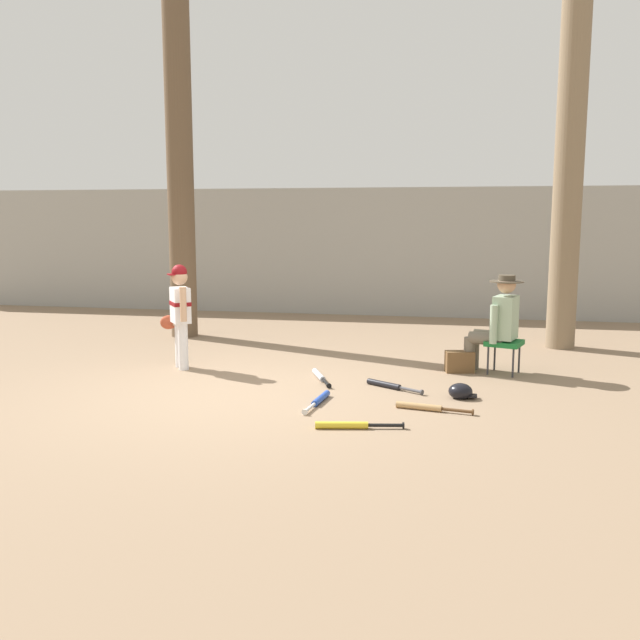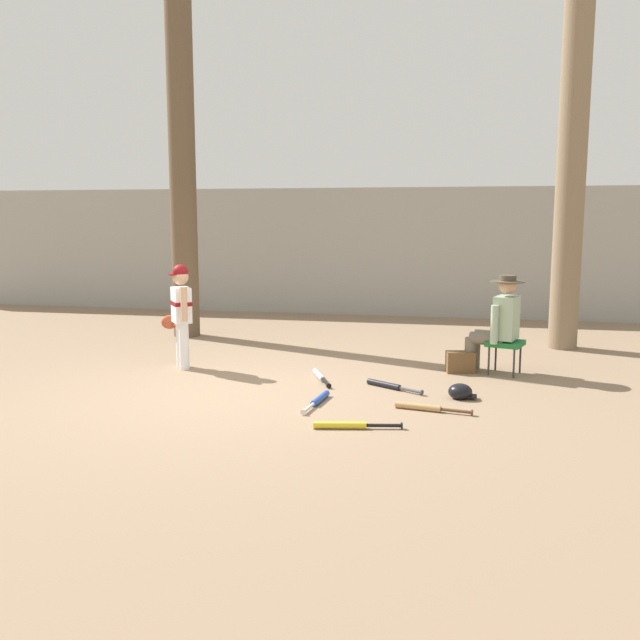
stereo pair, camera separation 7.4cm
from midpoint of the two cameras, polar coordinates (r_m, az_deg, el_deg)
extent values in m
plane|color=#897056|center=(7.50, -6.52, -6.15)|extent=(60.00, 60.00, 0.00)
cube|color=#9E9E99|center=(13.56, 2.08, 5.65)|extent=(18.00, 0.36, 2.43)
cylinder|color=brown|center=(11.17, -11.05, 12.02)|extent=(0.41, 0.41, 5.21)
cone|color=brown|center=(11.31, -10.68, -1.26)|extent=(0.67, 0.67, 0.25)
cylinder|color=#7F6B51|center=(10.55, 20.17, 12.11)|extent=(0.41, 0.41, 5.29)
cone|color=#7F6B51|center=(10.69, 19.45, -2.17)|extent=(0.64, 0.64, 0.24)
cylinder|color=white|center=(8.78, -10.87, -2.15)|extent=(0.12, 0.12, 0.58)
cylinder|color=white|center=(8.95, -11.13, -1.95)|extent=(0.12, 0.12, 0.58)
cube|color=white|center=(8.79, -11.10, 1.22)|extent=(0.34, 0.36, 0.44)
cube|color=maroon|center=(8.78, -11.10, 1.36)|extent=(0.35, 0.37, 0.05)
sphere|color=tan|center=(8.75, -11.16, 3.50)|extent=(0.20, 0.20, 0.20)
sphere|color=maroon|center=(8.74, -11.17, 3.89)|extent=(0.19, 0.19, 0.19)
cube|color=maroon|center=(8.73, -11.74, 3.70)|extent=(0.16, 0.17, 0.02)
cylinder|color=tan|center=(8.54, -10.87, 1.30)|extent=(0.11, 0.11, 0.42)
cylinder|color=tan|center=(8.99, -11.63, 0.85)|extent=(0.11, 0.11, 0.40)
ellipsoid|color=#AD472D|center=(9.02, -12.00, -0.16)|extent=(0.25, 0.23, 0.18)
cube|color=#196B2D|center=(8.64, 15.22, -1.85)|extent=(0.50, 0.50, 0.06)
cylinder|color=#333338|center=(8.58, 13.95, -3.18)|extent=(0.02, 0.02, 0.38)
cylinder|color=#333338|center=(8.86, 14.48, -2.83)|extent=(0.02, 0.02, 0.38)
cylinder|color=#333338|center=(8.50, 15.89, -3.36)|extent=(0.02, 0.02, 0.38)
cylinder|color=#333338|center=(8.79, 16.37, -3.00)|extent=(0.02, 0.02, 0.38)
cylinder|color=#6B6051|center=(8.69, 12.46, -2.81)|extent=(0.13, 0.13, 0.43)
cylinder|color=#6B6051|center=(8.87, 12.84, -2.59)|extent=(0.13, 0.13, 0.43)
cylinder|color=#6B6051|center=(8.59, 13.77, -1.52)|extent=(0.43, 0.27, 0.15)
cylinder|color=#6B6051|center=(8.78, 14.14, -1.32)|extent=(0.43, 0.27, 0.15)
cube|color=#99B293|center=(8.60, 15.30, 0.18)|extent=(0.34, 0.42, 0.52)
cylinder|color=#99B293|center=(8.41, 14.38, -0.37)|extent=(0.11, 0.11, 0.46)
cylinder|color=#99B293|center=(8.83, 15.14, 0.01)|extent=(0.11, 0.11, 0.46)
sphere|color=tan|center=(8.55, 15.41, 2.83)|extent=(0.22, 0.22, 0.22)
cylinder|color=#4C4233|center=(8.55, 15.41, 3.05)|extent=(0.40, 0.40, 0.02)
cylinder|color=#4C4233|center=(8.54, 15.42, 3.27)|extent=(0.20, 0.20, 0.09)
cube|color=brown|center=(8.66, 11.71, -3.40)|extent=(0.37, 0.25, 0.26)
cylinder|color=tan|center=(6.96, 8.36, -7.07)|extent=(0.46, 0.15, 0.07)
cylinder|color=brown|center=(6.88, 11.44, -7.33)|extent=(0.30, 0.09, 0.03)
cylinder|color=brown|center=(6.85, 12.69, -7.43)|extent=(0.03, 0.06, 0.06)
cylinder|color=#2347AD|center=(7.19, 0.32, -6.46)|extent=(0.11, 0.46, 0.07)
cylinder|color=silver|center=(6.84, -0.64, -7.24)|extent=(0.06, 0.31, 0.03)
cylinder|color=silver|center=(6.70, -1.06, -7.58)|extent=(0.06, 0.02, 0.06)
cylinder|color=black|center=(7.81, 5.53, -5.29)|extent=(0.41, 0.29, 0.07)
cylinder|color=#4C4C51|center=(7.59, 7.72, -5.73)|extent=(0.27, 0.18, 0.03)
cylinder|color=#4C4C51|center=(7.51, 8.63, -5.91)|extent=(0.04, 0.06, 0.06)
cylinder|color=#B7BCC6|center=(8.23, 0.18, -4.54)|extent=(0.25, 0.45, 0.07)
cylinder|color=black|center=(7.86, 0.76, -5.16)|extent=(0.15, 0.30, 0.03)
cylinder|color=black|center=(7.71, 1.00, -5.43)|extent=(0.06, 0.04, 0.06)
cylinder|color=yellow|center=(6.30, 1.98, -8.64)|extent=(0.48, 0.15, 0.07)
cylinder|color=black|center=(6.32, 5.62, -8.62)|extent=(0.32, 0.09, 0.03)
cylinder|color=black|center=(6.33, 7.07, -8.61)|extent=(0.03, 0.06, 0.06)
ellipsoid|color=black|center=(7.45, 11.73, -5.79)|extent=(0.25, 0.23, 0.17)
cube|color=black|center=(7.46, 12.65, -6.11)|extent=(0.10, 0.13, 0.02)
camera|label=1|loc=(0.04, -89.73, 0.04)|focal=38.93mm
camera|label=2|loc=(0.04, 90.27, -0.04)|focal=38.93mm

